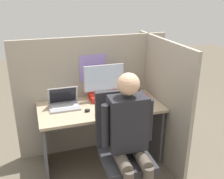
{
  "coord_description": "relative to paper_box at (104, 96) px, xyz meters",
  "views": [
    {
      "loc": [
        -0.7,
        -2.26,
        1.97
      ],
      "look_at": [
        0.08,
        0.16,
        0.99
      ],
      "focal_mm": 42.0,
      "sensor_mm": 36.0,
      "label": 1
    }
  ],
  "objects": [
    {
      "name": "carrot_toy",
      "position": [
        -0.19,
        -0.42,
        -0.01
      ],
      "size": [
        0.04,
        0.13,
        0.04
      ],
      "color": "orange",
      "rests_on": "desk"
    },
    {
      "name": "stapler",
      "position": [
        0.48,
        -0.09,
        -0.01
      ],
      "size": [
        0.05,
        0.16,
        0.04
      ],
      "color": "#A31919",
      "rests_on": "desk"
    },
    {
      "name": "monitor",
      "position": [
        0.0,
        0.0,
        0.21
      ],
      "size": [
        0.48,
        0.21,
        0.35
      ],
      "color": "#B2B2B7",
      "rests_on": "paper_box"
    },
    {
      "name": "paper_box",
      "position": [
        0.0,
        0.0,
        0.0
      ],
      "size": [
        0.35,
        0.22,
        0.07
      ],
      "color": "red",
      "rests_on": "desk"
    },
    {
      "name": "desk",
      "position": [
        -0.1,
        -0.19,
        -0.22
      ],
      "size": [
        1.38,
        0.66,
        0.74
      ],
      "color": "tan",
      "rests_on": "ground"
    },
    {
      "name": "cubicle_panel_back",
      "position": [
        -0.1,
        0.17,
        -0.04
      ],
      "size": [
        1.88,
        0.05,
        1.46
      ],
      "color": "gray",
      "rests_on": "ground"
    },
    {
      "name": "cubicle_panel_right",
      "position": [
        0.62,
        -0.25,
        -0.04
      ],
      "size": [
        0.04,
        1.29,
        1.46
      ],
      "color": "gray",
      "rests_on": "ground"
    },
    {
      "name": "laptop",
      "position": [
        -0.49,
        -0.09,
        0.01
      ],
      "size": [
        0.33,
        0.23,
        0.23
      ],
      "color": "#99999E",
      "rests_on": "desk"
    },
    {
      "name": "person",
      "position": [
        -0.03,
        -0.91,
        0.0
      ],
      "size": [
        0.48,
        0.42,
        1.32
      ],
      "color": "brown",
      "rests_on": "ground"
    },
    {
      "name": "ground_plane",
      "position": [
        -0.1,
        -0.51,
        -0.77
      ],
      "size": [
        12.0,
        12.0,
        0.0
      ],
      "primitive_type": "plane",
      "color": "#665B4C"
    },
    {
      "name": "mouse",
      "position": [
        -0.27,
        -0.28,
        -0.02
      ],
      "size": [
        0.06,
        0.05,
        0.03
      ],
      "color": "black",
      "rests_on": "desk"
    },
    {
      "name": "coffee_mug",
      "position": [
        0.31,
        0.03,
        0.01
      ],
      "size": [
        0.08,
        0.08,
        0.09
      ],
      "color": "#232328",
      "rests_on": "desk"
    },
    {
      "name": "office_chair",
      "position": [
        -0.03,
        -0.74,
        -0.22
      ],
      "size": [
        0.52,
        0.57,
        1.07
      ],
      "color": "#2D2D33",
      "rests_on": "ground"
    }
  ]
}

